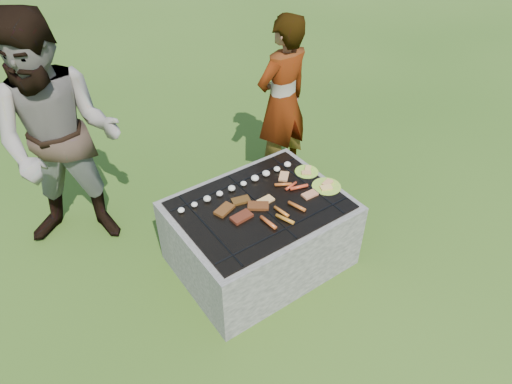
% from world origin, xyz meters
% --- Properties ---
extents(lawn, '(60.00, 60.00, 0.00)m').
position_xyz_m(lawn, '(0.00, 0.00, 0.00)').
color(lawn, '#264912').
rests_on(lawn, ground).
extents(fire_pit, '(1.30, 1.00, 0.62)m').
position_xyz_m(fire_pit, '(0.00, 0.00, 0.28)').
color(fire_pit, gray).
rests_on(fire_pit, ground).
extents(mushrooms, '(1.05, 0.06, 0.04)m').
position_xyz_m(mushrooms, '(0.02, 0.27, 0.63)').
color(mushrooms, white).
rests_on(mushrooms, fire_pit).
extents(pork_slabs, '(0.41, 0.27, 0.02)m').
position_xyz_m(pork_slabs, '(-0.15, 0.03, 0.62)').
color(pork_slabs, '#96541B').
rests_on(pork_slabs, fire_pit).
extents(sausages, '(0.54, 0.45, 0.03)m').
position_xyz_m(sausages, '(0.15, -0.12, 0.63)').
color(sausages, orange).
rests_on(sausages, fire_pit).
extents(bread_on_grate, '(0.45, 0.40, 0.02)m').
position_xyz_m(bread_on_grate, '(0.26, 0.01, 0.62)').
color(bread_on_grate, '#EED179').
rests_on(bread_on_grate, fire_pit).
extents(plate_far, '(0.24, 0.24, 0.03)m').
position_xyz_m(plate_far, '(0.56, 0.12, 0.61)').
color(plate_far, '#C5FF3C').
rests_on(plate_far, fire_pit).
extents(plate_near, '(0.28, 0.28, 0.03)m').
position_xyz_m(plate_near, '(0.56, -0.13, 0.61)').
color(plate_near, yellow).
rests_on(plate_near, fire_pit).
extents(cook, '(0.63, 0.45, 1.64)m').
position_xyz_m(cook, '(0.89, 0.89, 0.82)').
color(cook, '#A8998C').
rests_on(cook, ground).
extents(bystander, '(1.20, 1.13, 1.96)m').
position_xyz_m(bystander, '(-1.05, 1.12, 0.98)').
color(bystander, gray).
rests_on(bystander, ground).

